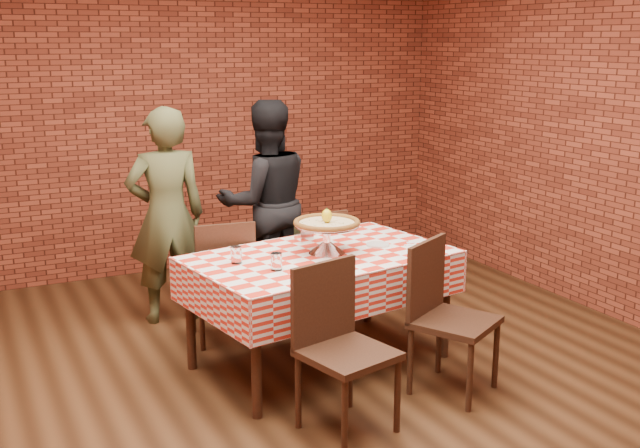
# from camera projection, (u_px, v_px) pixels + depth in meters

# --- Properties ---
(ground) EXTENTS (6.00, 6.00, 0.00)m
(ground) POSITION_uv_depth(u_px,v_px,m) (305.00, 399.00, 4.64)
(ground) COLOR black
(ground) RESTS_ON ground
(back_wall) EXTENTS (5.50, 0.00, 5.50)m
(back_wall) POSITION_uv_depth(u_px,v_px,m) (164.00, 115.00, 6.91)
(back_wall) COLOR maroon
(back_wall) RESTS_ON ground
(table) EXTENTS (1.79, 1.25, 0.75)m
(table) POSITION_uv_depth(u_px,v_px,m) (320.00, 310.00, 5.07)
(table) COLOR #392013
(table) RESTS_ON ground
(tablecloth) EXTENTS (1.83, 1.29, 0.28)m
(tablecloth) POSITION_uv_depth(u_px,v_px,m) (320.00, 275.00, 5.01)
(tablecloth) COLOR red
(tablecloth) RESTS_ON table
(pizza_stand) EXTENTS (0.50, 0.50, 0.19)m
(pizza_stand) POSITION_uv_depth(u_px,v_px,m) (327.00, 239.00, 4.99)
(pizza_stand) COLOR silver
(pizza_stand) RESTS_ON tablecloth
(pizza) EXTENTS (0.50, 0.50, 0.03)m
(pizza) POSITION_uv_depth(u_px,v_px,m) (327.00, 223.00, 4.96)
(pizza) COLOR beige
(pizza) RESTS_ON pizza_stand
(lemon) EXTENTS (0.08, 0.08, 0.09)m
(lemon) POSITION_uv_depth(u_px,v_px,m) (327.00, 216.00, 4.95)
(lemon) COLOR yellow
(lemon) RESTS_ON pizza
(water_glass_left) EXTENTS (0.08, 0.08, 0.11)m
(water_glass_left) POSITION_uv_depth(u_px,v_px,m) (276.00, 262.00, 4.62)
(water_glass_left) COLOR white
(water_glass_left) RESTS_ON tablecloth
(water_glass_right) EXTENTS (0.08, 0.08, 0.11)m
(water_glass_right) POSITION_uv_depth(u_px,v_px,m) (236.00, 255.00, 4.77)
(water_glass_right) COLOR white
(water_glass_right) RESTS_ON tablecloth
(side_plate) EXTENTS (0.18, 0.18, 0.01)m
(side_plate) POSITION_uv_depth(u_px,v_px,m) (378.00, 245.00, 5.18)
(side_plate) COLOR white
(side_plate) RESTS_ON tablecloth
(sweetener_packet_a) EXTENTS (0.05, 0.04, 0.00)m
(sweetener_packet_a) POSITION_uv_depth(u_px,v_px,m) (409.00, 245.00, 5.19)
(sweetener_packet_a) COLOR white
(sweetener_packet_a) RESTS_ON tablecloth
(sweetener_packet_b) EXTENTS (0.06, 0.04, 0.00)m
(sweetener_packet_b) POSITION_uv_depth(u_px,v_px,m) (410.00, 243.00, 5.25)
(sweetener_packet_b) COLOR white
(sweetener_packet_b) RESTS_ON tablecloth
(condiment_caddy) EXTENTS (0.12, 0.10, 0.15)m
(condiment_caddy) POSITION_uv_depth(u_px,v_px,m) (304.00, 231.00, 5.27)
(condiment_caddy) COLOR silver
(condiment_caddy) RESTS_ON tablecloth
(chair_near_left) EXTENTS (0.54, 0.54, 0.93)m
(chair_near_left) POSITION_uv_depth(u_px,v_px,m) (348.00, 352.00, 4.16)
(chair_near_left) COLOR #392013
(chair_near_left) RESTS_ON ground
(chair_near_right) EXTENTS (0.61, 0.61, 0.93)m
(chair_near_right) POSITION_uv_depth(u_px,v_px,m) (455.00, 320.00, 4.64)
(chair_near_right) COLOR #392013
(chair_near_right) RESTS_ON ground
(chair_far_left) EXTENTS (0.47, 0.47, 0.90)m
(chair_far_left) POSITION_uv_depth(u_px,v_px,m) (221.00, 279.00, 5.47)
(chair_far_left) COLOR #392013
(chair_far_left) RESTS_ON ground
(chair_far_right) EXTENTS (0.44, 0.44, 0.87)m
(chair_far_right) POSITION_uv_depth(u_px,v_px,m) (312.00, 264.00, 5.87)
(chair_far_right) COLOR #392013
(chair_far_right) RESTS_ON ground
(diner_olive) EXTENTS (0.62, 0.43, 1.65)m
(diner_olive) POSITION_uv_depth(u_px,v_px,m) (167.00, 216.00, 5.76)
(diner_olive) COLOR #464A2B
(diner_olive) RESTS_ON ground
(diner_black) EXTENTS (0.86, 0.69, 1.66)m
(diner_black) POSITION_uv_depth(u_px,v_px,m) (266.00, 203.00, 6.20)
(diner_black) COLOR black
(diner_black) RESTS_ON ground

